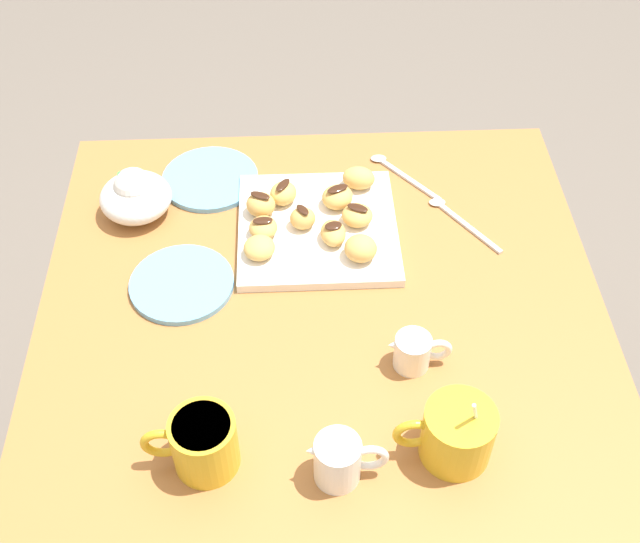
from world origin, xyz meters
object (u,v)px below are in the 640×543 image
beignet_5 (361,248)px  beignet_9 (359,178)px  beignet_2 (263,228)px  ice_cream_bowl (135,195)px  saucer_sky_right (182,284)px  saucer_sky_left (210,179)px  beignet_7 (259,248)px  beignet_1 (337,197)px  coffee_mug_mustard_left (456,432)px  beignet_6 (261,205)px  beignet_8 (357,215)px  beignet_3 (333,233)px  beignet_0 (303,218)px  pastry_plate_square (316,228)px  beignet_4 (283,193)px  cream_pitcher_white (339,459)px  chocolate_sauce_pitcher (413,351)px  dining_table (322,358)px  coffee_mug_mustard_right (202,442)px

beignet_5 → beignet_9: 0.17m
beignet_2 → beignet_5: beignet_5 is taller
ice_cream_bowl → saucer_sky_right: 0.20m
saucer_sky_right → beignet_5: size_ratio=3.11×
saucer_sky_left → beignet_7: (-0.09, 0.20, 0.03)m
beignet_5 → beignet_1: bearing=-76.7°
coffee_mug_mustard_left → saucer_sky_right: (0.38, -0.31, -0.04)m
beignet_5 → beignet_6: same height
ice_cream_bowl → beignet_8: ice_cream_bowl is taller
saucer_sky_right → beignet_3: 0.25m
beignet_0 → beignet_7: 0.09m
coffee_mug_mustard_left → beignet_9: 0.52m
beignet_0 → beignet_8: size_ratio=0.83×
ice_cream_bowl → beignet_8: (-0.37, 0.06, -0.01)m
pastry_plate_square → beignet_4: (0.05, -0.06, 0.03)m
beignet_2 → beignet_6: size_ratio=1.00×
cream_pitcher_white → beignet_6: cream_pitcher_white is taller
chocolate_sauce_pitcher → beignet_7: bearing=-44.3°
beignet_7 → beignet_3: bearing=-167.0°
coffee_mug_mustard_left → beignet_9: (0.08, -0.51, -0.01)m
chocolate_sauce_pitcher → beignet_1: bearing=-74.8°
beignet_1 → beignet_8: (-0.03, 0.04, -0.00)m
dining_table → coffee_mug_mustard_left: bearing=121.0°
saucer_sky_left → beignet_0: (-0.16, 0.14, 0.03)m
beignet_4 → pastry_plate_square: bearing=131.0°
beignet_1 → beignet_9: 0.06m
beignet_5 → cream_pitcher_white: bearing=81.3°
saucer_sky_right → beignet_7: beignet_7 is taller
coffee_mug_mustard_right → saucer_sky_right: bearing=-80.3°
cream_pitcher_white → coffee_mug_mustard_right: bearing=-9.1°
beignet_8 → dining_table: bearing=67.6°
beignet_4 → saucer_sky_left: bearing=-30.4°
beignet_2 → chocolate_sauce_pitcher: bearing=129.4°
coffee_mug_mustard_right → beignet_0: coffee_mug_mustard_right is taller
beignet_1 → coffee_mug_mustard_right: bearing=66.9°
pastry_plate_square → beignet_3: size_ratio=4.69×
ice_cream_bowl → saucer_sky_left: size_ratio=0.71×
dining_table → beignet_1: 0.27m
coffee_mug_mustard_right → beignet_7: size_ratio=2.37×
pastry_plate_square → coffee_mug_mustard_left: bearing=111.0°
beignet_9 → saucer_sky_right: bearing=35.0°
coffee_mug_mustard_left → pastry_plate_square: bearing=-69.0°
beignet_0 → saucer_sky_left: bearing=-40.8°
coffee_mug_mustard_left → beignet_8: size_ratio=2.58×
pastry_plate_square → saucer_sky_left: 0.23m
chocolate_sauce_pitcher → beignet_9: (0.05, -0.37, 0.00)m
beignet_0 → beignet_1: same height
chocolate_sauce_pitcher → beignet_5: (0.06, -0.20, 0.00)m
saucer_sky_left → beignet_6: size_ratio=3.44×
cream_pitcher_white → beignet_4: (0.06, -0.51, -0.01)m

